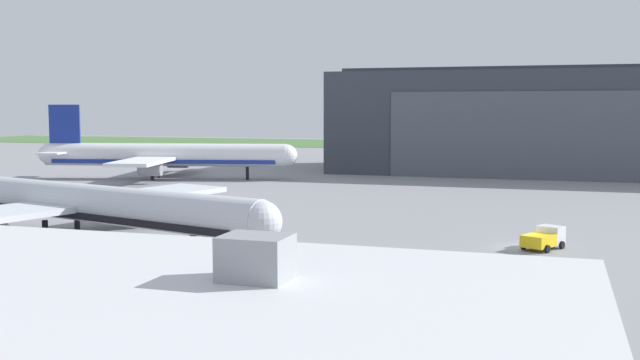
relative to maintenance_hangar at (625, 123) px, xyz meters
The scene contains 6 objects.
ground_plane 83.97m from the maintenance_hangar, 100.32° to the right, with size 440.00×440.00×0.00m, color gray.
grass_field_strip 99.95m from the maintenance_hangar, 98.63° to the left, with size 440.00×56.00×0.08m, color #49713B.
maintenance_hangar is the anchor object (origin of this frame).
airliner_far_left 84.93m from the maintenance_hangar, 156.23° to the right, with size 45.30×37.15×13.03m.
airliner_near_left 106.46m from the maintenance_hangar, 122.09° to the right, with size 47.08×38.91×11.41m.
fuel_bowser 83.51m from the maintenance_hangar, 98.98° to the right, with size 3.90×4.92×1.94m.
Camera 1 is at (2.72, -68.87, 12.60)m, focal length 42.10 mm.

